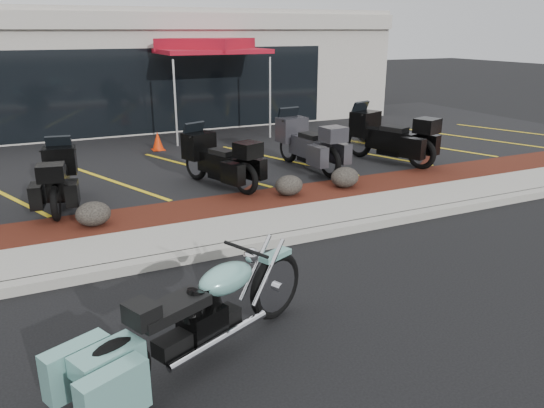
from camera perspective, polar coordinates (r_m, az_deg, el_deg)
ground at (r=8.08m, az=5.03°, el=-6.30°), size 90.00×90.00×0.00m
curb at (r=8.78m, az=2.09°, el=-3.66°), size 24.00×0.25×0.15m
sidewalk at (r=9.36m, az=0.12°, el=-2.22°), size 24.00×1.20×0.15m
mulch_bed at (r=10.39m, az=-2.73°, el=-0.09°), size 24.00×1.20×0.16m
upper_lot at (r=15.35m, az=-10.59°, el=5.65°), size 26.00×9.60×0.15m
dealership_building at (r=21.16m, az=-15.51°, el=14.01°), size 18.00×8.16×4.00m
boulder_left at (r=9.51m, az=-18.68°, el=-1.01°), size 0.59×0.49×0.42m
boulder_mid at (r=10.67m, az=1.83°, el=2.01°), size 0.58×0.48×0.41m
boulder_right at (r=11.32m, az=7.84°, el=2.87°), size 0.61×0.51×0.43m
hero_cruiser at (r=6.36m, az=0.36°, el=-7.80°), size 3.21×2.01×1.11m
touring_black_front at (r=11.36m, az=-21.72°, el=3.81°), size 1.14×2.22×1.23m
touring_black_mid at (r=11.83m, az=-8.24°, el=5.63°), size 1.58×2.38×1.30m
touring_grey at (r=13.32m, az=1.80°, el=7.43°), size 1.15×2.47×1.39m
touring_black_rear at (r=14.07m, az=9.44°, el=7.91°), size 1.75×2.67×1.45m
traffic_cone at (r=15.13m, az=-12.19°, el=6.65°), size 0.36×0.36×0.51m
popup_canopy at (r=17.14m, az=-7.07°, el=16.39°), size 3.98×3.98×2.94m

